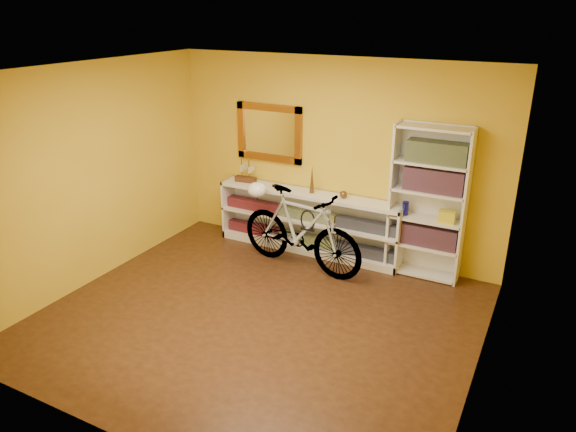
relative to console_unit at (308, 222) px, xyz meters
The scene contains 24 objects.
floor 1.88m from the console_unit, 81.53° to the right, with size 4.50×4.00×0.01m, color #321A0D.
ceiling 2.85m from the console_unit, 81.53° to the right, with size 4.50×4.00×0.01m, color silver.
back_wall 0.94m from the console_unit, 35.11° to the left, with size 4.50×0.01×2.60m, color gold.
left_wall 2.83m from the console_unit, 137.56° to the right, with size 0.01×4.00×2.60m, color gold.
right_wall 3.23m from the console_unit, 35.71° to the right, with size 0.01×4.00×2.60m, color gold.
gilt_mirror 1.32m from the console_unit, 167.56° to the left, with size 0.98×0.06×0.78m, color brown.
wall_socket 1.20m from the console_unit, ahead, with size 0.09×0.01×0.09m, color silver.
console_unit is the anchor object (origin of this frame).
cd_row_lower 0.26m from the console_unit, 90.00° to the right, with size 2.50×0.13×0.14m, color black.
cd_row_upper 0.11m from the console_unit, 90.00° to the right, with size 2.50×0.13×0.14m, color navy.
model_ship 1.15m from the console_unit, behind, with size 0.30×0.11×0.36m, color #3D2011, non-canonical shape.
toy_car 0.64m from the console_unit, behind, with size 0.00×0.00×0.00m, color black.
bronze_ornament 0.61m from the console_unit, ahead, with size 0.06×0.06×0.37m, color brown.
decorative_orb 0.69m from the console_unit, ahead, with size 0.10×0.10×0.10m, color brown.
bookcase 1.66m from the console_unit, ahead, with size 0.90×0.30×1.90m, color silver, non-canonical shape.
book_row_a 1.63m from the console_unit, ahead, with size 0.70×0.22×0.26m, color maroon.
book_row_b 1.82m from the console_unit, ahead, with size 0.70×0.22×0.28m, color maroon.
book_row_c 2.00m from the console_unit, ahead, with size 0.70×0.22×0.25m, color navy.
travel_mug 1.38m from the console_unit, ahead, with size 0.08×0.08×0.17m, color #16179C.
red_tin 1.79m from the console_unit, ahead, with size 0.16×0.16×0.20m, color maroon.
yellow_bag 1.87m from the console_unit, ahead, with size 0.19×0.13×0.15m, color yellow.
bicycle 0.55m from the console_unit, 74.96° to the right, with size 1.80×0.47×1.06m, color silver.
helmet 0.86m from the console_unit, 141.48° to the right, with size 0.26×0.25×0.19m, color white.
u_lock 0.65m from the console_unit, 65.48° to the right, with size 0.20×0.20×0.02m, color black.
Camera 1 is at (2.61, -4.31, 3.18)m, focal length 33.52 mm.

